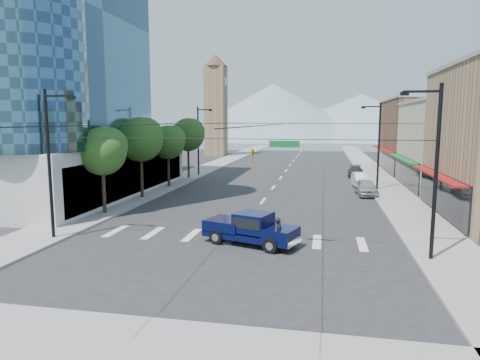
{
  "coord_description": "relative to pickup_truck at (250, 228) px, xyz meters",
  "views": [
    {
      "loc": [
        5.23,
        -23.69,
        7.17
      ],
      "look_at": [
        -0.53,
        5.81,
        3.0
      ],
      "focal_mm": 32.0,
      "sensor_mm": 36.0,
      "label": 1
    }
  ],
  "objects": [
    {
      "name": "signal_rig",
      "position": [
        -0.96,
        -1.24,
        3.65
      ],
      "size": [
        21.8,
        0.2,
        9.0
      ],
      "color": "black",
      "rests_on": "ground"
    },
    {
      "name": "tree_midnear",
      "position": [
        -12.23,
        12.85,
        4.6
      ],
      "size": [
        4.09,
        4.09,
        7.52
      ],
      "color": "black",
      "rests_on": "ground"
    },
    {
      "name": "tree_near",
      "position": [
        -12.23,
        5.85,
        4.0
      ],
      "size": [
        3.65,
        3.64,
        6.71
      ],
      "color": "black",
      "rests_on": "ground"
    },
    {
      "name": "mountain_right",
      "position": [
        18.84,
        159.76,
        8.01
      ],
      "size": [
        90.0,
        90.0,
        18.0
      ],
      "primitive_type": "cone",
      "color": "gray",
      "rests_on": "ground"
    },
    {
      "name": "shop_mid",
      "position": [
        18.84,
        23.76,
        3.51
      ],
      "size": [
        12.0,
        14.0,
        9.0
      ],
      "primitive_type": "cube",
      "color": "tan",
      "rests_on": "ground"
    },
    {
      "name": "parked_car_far",
      "position": [
        8.24,
        32.82,
        -0.31
      ],
      "size": [
        2.16,
        4.79,
        1.36
      ],
      "primitive_type": "imported",
      "rotation": [
        0.0,
        0.0,
        -0.05
      ],
      "color": "#313133",
      "rests_on": "ground"
    },
    {
      "name": "parked_car_near",
      "position": [
        8.24,
        18.49,
        -0.22
      ],
      "size": [
        2.09,
        4.64,
        1.55
      ],
      "primitive_type": "imported",
      "rotation": [
        0.0,
        0.0,
        0.06
      ],
      "color": "#A5A5AA",
      "rests_on": "ground"
    },
    {
      "name": "sidewalk_cross",
      "position": [
        -1.16,
        -12.24,
        -0.92
      ],
      "size": [
        28.0,
        4.0,
        0.15
      ],
      "primitive_type": "cube",
      "color": "gray",
      "rests_on": "ground"
    },
    {
      "name": "pedestrian",
      "position": [
        1.76,
        -0.95,
        -0.05
      ],
      "size": [
        0.65,
        0.8,
        1.89
      ],
      "primitive_type": "imported",
      "rotation": [
        0.0,
        0.0,
        1.25
      ],
      "color": "black",
      "rests_on": "ground"
    },
    {
      "name": "ground",
      "position": [
        -1.16,
        -0.24,
        -0.99
      ],
      "size": [
        160.0,
        160.0,
        0.0
      ],
      "primitive_type": "plane",
      "color": "#28282B",
      "rests_on": "ground"
    },
    {
      "name": "shop_far",
      "position": [
        18.84,
        39.76,
        4.01
      ],
      "size": [
        12.0,
        18.0,
        10.0
      ],
      "primitive_type": "cube",
      "color": "brown",
      "rests_on": "ground"
    },
    {
      "name": "mountain_left",
      "position": [
        -16.16,
        149.76,
        10.01
      ],
      "size": [
        80.0,
        80.0,
        22.0
      ],
      "primitive_type": "cone",
      "color": "gray",
      "rests_on": "ground"
    },
    {
      "name": "sidewalk_left",
      "position": [
        -13.16,
        39.76,
        -0.92
      ],
      "size": [
        4.0,
        120.0,
        0.15
      ],
      "primitive_type": "cube",
      "color": "gray",
      "rests_on": "ground"
    },
    {
      "name": "lamp_pole_nw",
      "position": [
        -11.82,
        29.76,
        3.95
      ],
      "size": [
        2.0,
        0.25,
        9.0
      ],
      "color": "black",
      "rests_on": "ground"
    },
    {
      "name": "parked_car_mid",
      "position": [
        8.24,
        23.12,
        -0.16
      ],
      "size": [
        2.12,
        5.14,
        1.65
      ],
      "primitive_type": "imported",
      "rotation": [
        0.0,
        0.0,
        0.07
      ],
      "color": "white",
      "rests_on": "ground"
    },
    {
      "name": "sidewalk_right",
      "position": [
        10.84,
        39.76,
        -0.92
      ],
      "size": [
        4.0,
        120.0,
        0.15
      ],
      "primitive_type": "cube",
      "color": "gray",
      "rests_on": "ground"
    },
    {
      "name": "tree_far",
      "position": [
        -12.23,
        26.85,
        4.6
      ],
      "size": [
        4.09,
        4.09,
        7.52
      ],
      "color": "black",
      "rests_on": "ground"
    },
    {
      "name": "tree_midfar",
      "position": [
        -12.23,
        19.85,
        4.0
      ],
      "size": [
        3.65,
        3.64,
        6.71
      ],
      "color": "black",
      "rests_on": "ground"
    },
    {
      "name": "pickup_truck",
      "position": [
        0.0,
        0.0,
        0.0
      ],
      "size": [
        5.94,
        3.66,
        1.9
      ],
      "rotation": [
        0.0,
        0.0,
        -0.33
      ],
      "color": "#070D37",
      "rests_on": "ground"
    },
    {
      "name": "clock_tower",
      "position": [
        -17.66,
        61.76,
        9.65
      ],
      "size": [
        4.8,
        4.8,
        20.4
      ],
      "color": "#8C6B4C",
      "rests_on": "ground"
    },
    {
      "name": "lamp_pole_ne",
      "position": [
        9.51,
        21.76,
        3.95
      ],
      "size": [
        2.0,
        0.25,
        9.0
      ],
      "color": "black",
      "rests_on": "ground"
    }
  ]
}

